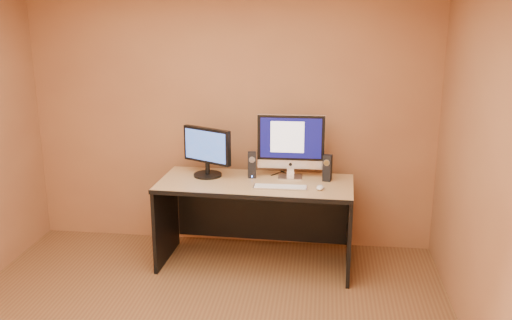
{
  "coord_description": "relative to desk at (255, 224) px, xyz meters",
  "views": [
    {
      "loc": [
        0.91,
        -3.44,
        2.39
      ],
      "look_at": [
        0.33,
        1.35,
        1.05
      ],
      "focal_mm": 40.0,
      "sensor_mm": 36.0,
      "label": 1
    }
  ],
  "objects": [
    {
      "name": "mouse",
      "position": [
        0.59,
        -0.14,
        0.43
      ],
      "size": [
        0.08,
        0.12,
        0.04
      ],
      "primitive_type": "ellipsoid",
      "rotation": [
        0.0,
        0.0,
        -0.15
      ],
      "color": "white",
      "rests_on": "desk"
    },
    {
      "name": "walls",
      "position": [
        -0.31,
        -1.45,
        0.89
      ],
      "size": [
        4.0,
        4.0,
        2.6
      ],
      "primitive_type": null,
      "color": "#9F6940",
      "rests_on": "ground"
    },
    {
      "name": "keyboard",
      "position": [
        0.24,
        -0.15,
        0.42
      ],
      "size": [
        0.47,
        0.13,
        0.02
      ],
      "primitive_type": "cube",
      "rotation": [
        0.0,
        0.0,
        0.01
      ],
      "color": "#BBBBC0",
      "rests_on": "desk"
    },
    {
      "name": "desk",
      "position": [
        0.0,
        0.0,
        0.0
      ],
      "size": [
        1.79,
        0.83,
        0.81
      ],
      "primitive_type": null,
      "rotation": [
        0.0,
        0.0,
        -0.04
      ],
      "color": "tan",
      "rests_on": "ground"
    },
    {
      "name": "speaker_left",
      "position": [
        -0.05,
        0.14,
        0.53
      ],
      "size": [
        0.09,
        0.09,
        0.24
      ],
      "primitive_type": null,
      "rotation": [
        0.0,
        0.0,
        0.16
      ],
      "color": "black",
      "rests_on": "desk"
    },
    {
      "name": "second_monitor",
      "position": [
        -0.47,
        0.13,
        0.64
      ],
      "size": [
        0.59,
        0.48,
        0.46
      ],
      "primitive_type": null,
      "rotation": [
        0.0,
        0.0,
        -0.47
      ],
      "color": "black",
      "rests_on": "desk"
    },
    {
      "name": "cable_a",
      "position": [
        0.26,
        0.27,
        0.41
      ],
      "size": [
        0.13,
        0.21,
        0.01
      ],
      "primitive_type": "cylinder",
      "rotation": [
        1.57,
        0.0,
        0.52
      ],
      "color": "black",
      "rests_on": "desk"
    },
    {
      "name": "speaker_right",
      "position": [
        0.65,
        0.12,
        0.53
      ],
      "size": [
        0.09,
        0.09,
        0.24
      ],
      "primitive_type": null,
      "rotation": [
        0.0,
        0.0,
        -0.22
      ],
      "color": "black",
      "rests_on": "desk"
    },
    {
      "name": "imac",
      "position": [
        0.3,
        0.18,
        0.71
      ],
      "size": [
        0.63,
        0.24,
        0.6
      ],
      "primitive_type": null,
      "rotation": [
        0.0,
        0.0,
        0.01
      ],
      "color": "silver",
      "rests_on": "desk"
    },
    {
      "name": "cable_b",
      "position": [
        0.18,
        0.29,
        0.41
      ],
      "size": [
        0.12,
        0.17,
        0.01
      ],
      "primitive_type": "cylinder",
      "rotation": [
        1.57,
        0.0,
        -0.6
      ],
      "color": "black",
      "rests_on": "desk"
    }
  ]
}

